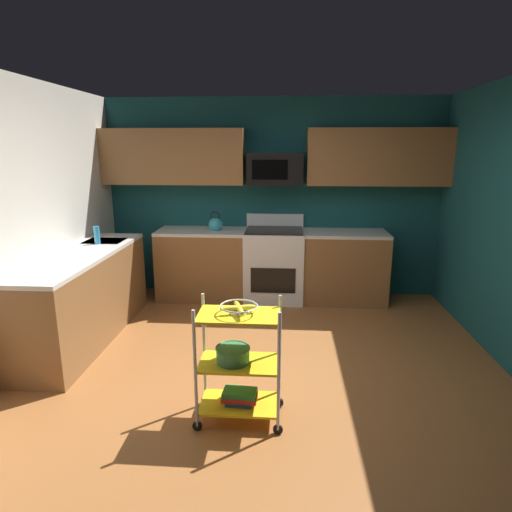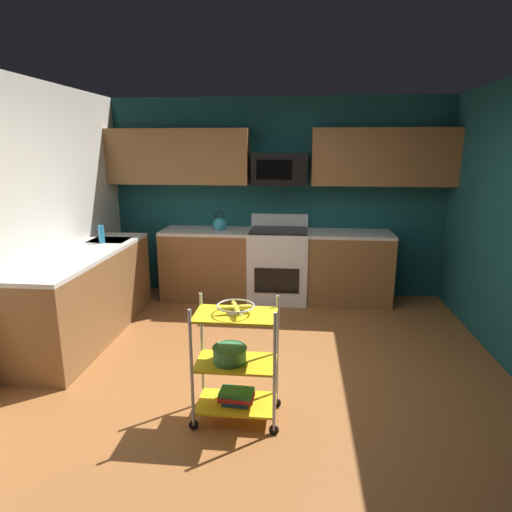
{
  "view_description": "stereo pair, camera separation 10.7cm",
  "coord_description": "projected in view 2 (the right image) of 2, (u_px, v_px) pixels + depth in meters",
  "views": [
    {
      "loc": [
        0.2,
        -3.45,
        1.97
      ],
      "look_at": [
        -0.06,
        0.23,
        1.05
      ],
      "focal_mm": 30.65,
      "sensor_mm": 36.0,
      "label": 1
    },
    {
      "loc": [
        0.31,
        -3.44,
        1.97
      ],
      "look_at": [
        -0.06,
        0.23,
        1.05
      ],
      "focal_mm": 30.65,
      "sensor_mm": 36.0,
      "label": 2
    }
  ],
  "objects": [
    {
      "name": "oven_range",
      "position": [
        278.0,
        264.0,
        5.73
      ],
      "size": [
        0.76,
        0.65,
        1.1
      ],
      "color": "white",
      "rests_on": "ground"
    },
    {
      "name": "dish_soap_bottle",
      "position": [
        101.0,
        234.0,
        4.9
      ],
      "size": [
        0.06,
        0.06,
        0.2
      ],
      "primitive_type": "cylinder",
      "color": "#2D8CBF",
      "rests_on": "counter_run"
    },
    {
      "name": "fruit_bowl",
      "position": [
        236.0,
        308.0,
        3.06
      ],
      "size": [
        0.27,
        0.27,
        0.07
      ],
      "color": "silver",
      "rests_on": "rolling_cart"
    },
    {
      "name": "microwave",
      "position": [
        280.0,
        169.0,
        5.54
      ],
      "size": [
        0.7,
        0.39,
        0.4
      ],
      "color": "black"
    },
    {
      "name": "floor",
      "position": [
        261.0,
        381.0,
        3.83
      ],
      "size": [
        4.4,
        4.8,
        0.04
      ],
      "primitive_type": "cube",
      "color": "#995B2D",
      "rests_on": "ground"
    },
    {
      "name": "wall_back",
      "position": [
        277.0,
        199.0,
        5.85
      ],
      "size": [
        4.52,
        0.06,
        2.6
      ],
      "primitive_type": "cube",
      "color": "#14474C",
      "rests_on": "ground"
    },
    {
      "name": "book_stack",
      "position": [
        237.0,
        396.0,
        3.23
      ],
      "size": [
        0.26,
        0.17,
        0.1
      ],
      "color": "#1E4C8C",
      "rests_on": "rolling_cart"
    },
    {
      "name": "rolling_cart",
      "position": [
        236.0,
        362.0,
        3.16
      ],
      "size": [
        0.65,
        0.36,
        0.91
      ],
      "color": "silver",
      "rests_on": "ground"
    },
    {
      "name": "kettle",
      "position": [
        220.0,
        224.0,
        5.68
      ],
      "size": [
        0.21,
        0.18,
        0.26
      ],
      "color": "teal",
      "rests_on": "counter_run"
    },
    {
      "name": "counter_run",
      "position": [
        205.0,
        276.0,
        5.26
      ],
      "size": [
        3.68,
        2.75,
        0.92
      ],
      "color": "brown",
      "rests_on": "ground"
    },
    {
      "name": "mixing_bowl_large",
      "position": [
        230.0,
        354.0,
        3.15
      ],
      "size": [
        0.25,
        0.25,
        0.11
      ],
      "color": "#387F4C",
      "rests_on": "rolling_cart"
    },
    {
      "name": "wall_left",
      "position": [
        1.0,
        228.0,
        3.73
      ],
      "size": [
        0.06,
        4.8,
        2.6
      ],
      "primitive_type": "cube",
      "color": "silver",
      "rests_on": "ground"
    },
    {
      "name": "upper_cabinets",
      "position": [
        276.0,
        157.0,
        5.53
      ],
      "size": [
        4.4,
        0.33,
        0.7
      ],
      "color": "brown"
    }
  ]
}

